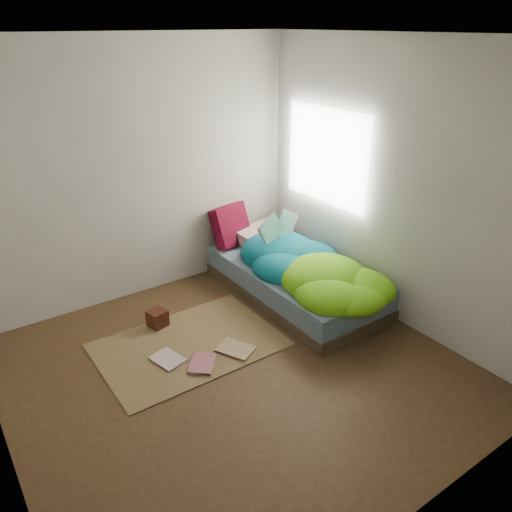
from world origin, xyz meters
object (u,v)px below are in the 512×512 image
(bed, at_px, (295,281))
(pillow_magenta, at_px, (231,225))
(floor_book_a, at_px, (158,365))
(wooden_box, at_px, (158,318))
(open_book, at_px, (279,219))
(floor_book_b, at_px, (190,363))

(bed, height_order, pillow_magenta, pillow_magenta)
(bed, height_order, floor_book_a, bed)
(wooden_box, height_order, floor_book_a, wooden_box)
(bed, bearing_deg, open_book, 100.73)
(bed, bearing_deg, wooden_box, 169.18)
(pillow_magenta, relative_size, floor_book_a, 1.60)
(wooden_box, bearing_deg, open_book, -1.84)
(floor_book_a, bearing_deg, bed, -4.10)
(wooden_box, distance_m, floor_book_a, 0.65)
(pillow_magenta, xyz_separation_m, open_book, (0.18, -0.66, 0.25))
(bed, relative_size, pillow_magenta, 4.38)
(pillow_magenta, bearing_deg, bed, -90.34)
(open_book, xyz_separation_m, floor_book_b, (-1.46, -0.67, -0.79))
(bed, bearing_deg, floor_book_b, -163.92)
(pillow_magenta, distance_m, floor_book_a, 2.00)
(bed, xyz_separation_m, floor_book_a, (-1.74, -0.30, -0.15))
(bed, xyz_separation_m, pillow_magenta, (-0.23, 0.90, 0.40))
(wooden_box, bearing_deg, floor_book_b, -92.82)
(bed, xyz_separation_m, floor_book_b, (-1.50, -0.43, -0.14))
(pillow_magenta, distance_m, floor_book_b, 1.92)
(pillow_magenta, height_order, floor_book_a, pillow_magenta)
(wooden_box, xyz_separation_m, floor_book_b, (-0.04, -0.71, -0.07))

